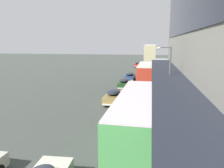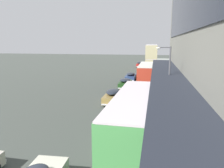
{
  "view_description": "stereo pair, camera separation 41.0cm",
  "coord_description": "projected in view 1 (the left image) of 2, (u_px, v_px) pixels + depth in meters",
  "views": [
    {
      "loc": [
        4.7,
        -6.51,
        6.76
      ],
      "look_at": [
        0.06,
        19.27,
        1.8
      ],
      "focal_mm": 35.0,
      "sensor_mm": 36.0,
      "label": 1
    },
    {
      "loc": [
        5.1,
        -6.44,
        6.76
      ],
      "look_at": [
        0.06,
        19.27,
        1.8
      ],
      "focal_mm": 35.0,
      "sensor_mm": 36.0,
      "label": 2
    }
  ],
  "objects": [
    {
      "name": "transit_bus_kerbside_front",
      "position": [
        137.0,
        116.0,
        14.42
      ],
      "size": [
        2.94,
        10.56,
        3.43
      ],
      "color": "#49984D",
      "rests_on": "ground"
    },
    {
      "name": "transit_bus_kerbside_rear",
      "position": [
        145.0,
        72.0,
        36.84
      ],
      "size": [
        2.68,
        10.31,
        3.24
      ],
      "color": "#B23322",
      "rests_on": "ground"
    },
    {
      "name": "transit_bus_kerbside_far",
      "position": [
        150.0,
        57.0,
        51.66
      ],
      "size": [
        2.75,
        11.2,
        6.34
      ],
      "color": "tan",
      "rests_on": "ground"
    },
    {
      "name": "sedan_second_near",
      "position": [
        130.0,
        76.0,
        39.59
      ],
      "size": [
        1.83,
        4.65,
        1.52
      ],
      "color": "navy",
      "rests_on": "ground"
    },
    {
      "name": "sedan_oncoming_front",
      "position": [
        114.0,
        96.0,
        25.02
      ],
      "size": [
        1.93,
        5.0,
        1.56
      ],
      "color": "olive",
      "rests_on": "ground"
    },
    {
      "name": "sedan_oncoming_rear",
      "position": [
        150.0,
        64.0,
        63.58
      ],
      "size": [
        1.94,
        4.84,
        1.4
      ],
      "color": "#1A3815",
      "rests_on": "ground"
    },
    {
      "name": "sedan_lead_near",
      "position": [
        138.0,
        64.0,
        62.25
      ],
      "size": [
        1.97,
        4.95,
        1.5
      ],
      "color": "#AB1E1A",
      "rests_on": "ground"
    },
    {
      "name": "sedan_lead_mid",
      "position": [
        124.0,
        83.0,
        33.09
      ],
      "size": [
        1.97,
        4.47,
        1.49
      ],
      "color": "#1E4019",
      "rests_on": "ground"
    },
    {
      "name": "street_lamp",
      "position": [
        168.0,
        72.0,
        22.25
      ],
      "size": [
        1.5,
        0.28,
        6.26
      ],
      "color": "#4C4C51",
      "rests_on": "sidewalk_kerb"
    }
  ]
}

